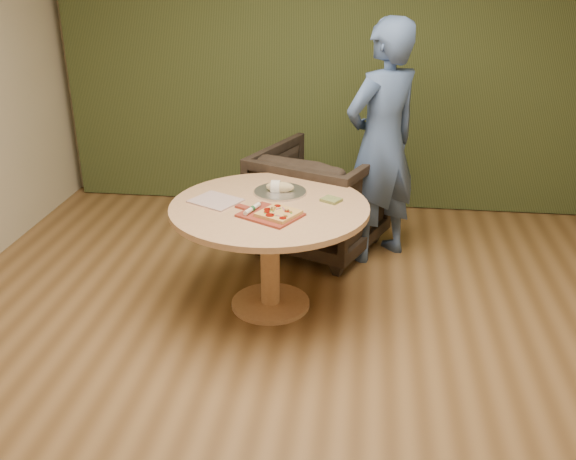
% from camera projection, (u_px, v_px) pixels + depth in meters
% --- Properties ---
extents(room_shell, '(5.04, 6.04, 2.84)m').
position_uv_depth(room_shell, '(280.00, 147.00, 3.09)').
color(room_shell, brown).
rests_on(room_shell, ground).
extents(curtain, '(4.80, 0.14, 2.78)m').
position_uv_depth(curtain, '(324.00, 55.00, 5.72)').
color(curtain, '#2E3819').
rests_on(curtain, ground).
extents(pedestal_table, '(1.30, 1.30, 0.75)m').
position_uv_depth(pedestal_table, '(270.00, 225.00, 4.21)').
color(pedestal_table, tan).
rests_on(pedestal_table, ground).
extents(pizza_paddle, '(0.47, 0.41, 0.01)m').
position_uv_depth(pizza_paddle, '(269.00, 215.00, 3.99)').
color(pizza_paddle, maroon).
rests_on(pizza_paddle, pedestal_table).
extents(flatbread_pizza, '(0.30, 0.30, 0.04)m').
position_uv_depth(flatbread_pizza, '(278.00, 213.00, 3.95)').
color(flatbread_pizza, '#D9A855').
rests_on(flatbread_pizza, pizza_paddle).
extents(cutlery_roll, '(0.09, 0.19, 0.03)m').
position_uv_depth(cutlery_roll, '(252.00, 209.00, 4.02)').
color(cutlery_roll, beige).
rests_on(cutlery_roll, pizza_paddle).
extents(newspaper, '(0.38, 0.36, 0.01)m').
position_uv_depth(newspaper, '(216.00, 201.00, 4.21)').
color(newspaper, silver).
rests_on(newspaper, pedestal_table).
extents(serving_tray, '(0.36, 0.36, 0.02)m').
position_uv_depth(serving_tray, '(280.00, 192.00, 4.36)').
color(serving_tray, silver).
rests_on(serving_tray, pedestal_table).
extents(bread_roll, '(0.19, 0.09, 0.09)m').
position_uv_depth(bread_roll, '(279.00, 187.00, 4.34)').
color(bread_roll, tan).
rests_on(bread_roll, serving_tray).
extents(green_packet, '(0.15, 0.15, 0.02)m').
position_uv_depth(green_packet, '(331.00, 200.00, 4.21)').
color(green_packet, '#56602B').
rests_on(green_packet, pedestal_table).
extents(armchair, '(1.16, 1.13, 0.93)m').
position_uv_depth(armchair, '(320.00, 194.00, 5.14)').
color(armchair, black).
rests_on(armchair, ground).
extents(person_standing, '(0.80, 0.78, 1.85)m').
position_uv_depth(person_standing, '(382.00, 144.00, 4.82)').
color(person_standing, '#3D5582').
rests_on(person_standing, ground).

